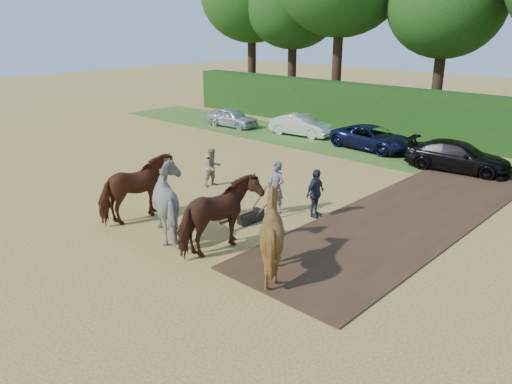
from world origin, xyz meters
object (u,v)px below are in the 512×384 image
Objects in this scene: spectator_near at (213,167)px; parked_cars at (422,148)px; plough_team at (199,208)px; spectator_far at (315,193)px.

parked_cars is at bearing -16.89° from spectator_near.
parked_cars is at bearing 87.18° from plough_team.
spectator_far is at bearing -86.28° from parked_cars.
parked_cars is at bearing 0.02° from spectator_far.
plough_team is at bearing -127.89° from spectator_near.
plough_team is 0.26× the size of parked_cars.
plough_team is (4.08, -4.26, 0.33)m from spectator_near.
spectator_far is at bearing -80.49° from spectator_near.
spectator_far reaches higher than spectator_near.
plough_team is at bearing 158.94° from spectator_far.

